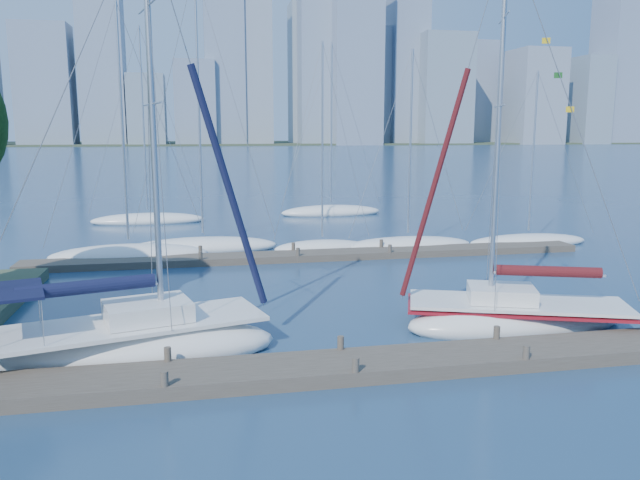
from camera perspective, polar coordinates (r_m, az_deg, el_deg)
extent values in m
plane|color=navy|center=(18.14, 2.54, -12.08)|extent=(700.00, 700.00, 0.00)
cube|color=#463E33|center=(18.07, 2.54, -11.49)|extent=(26.00, 2.00, 0.40)
cube|color=#463E33|center=(33.55, -0.55, -1.43)|extent=(30.00, 1.80, 0.36)
cube|color=#38472D|center=(336.43, -10.50, 8.64)|extent=(800.00, 100.00, 1.50)
ellipsoid|color=white|center=(20.23, -17.10, -9.37)|extent=(9.35, 5.14, 1.56)
cube|color=white|center=(20.01, -17.21, -7.40)|extent=(8.66, 4.74, 0.12)
cube|color=white|center=(20.00, -15.49, -6.23)|extent=(2.91, 2.48, 0.57)
cylinder|color=silver|center=(19.32, -15.04, 10.16)|extent=(0.19, 0.19, 11.89)
cylinder|color=silver|center=(19.57, -20.47, -4.33)|extent=(4.09, 1.20, 0.10)
cylinder|color=black|center=(19.55, -20.49, -4.04)|extent=(3.85, 1.42, 0.42)
cube|color=black|center=(19.45, -26.78, -4.24)|extent=(2.46, 2.88, 0.08)
ellipsoid|color=white|center=(23.04, 17.52, -7.09)|extent=(8.38, 5.10, 1.40)
cube|color=white|center=(22.86, 17.61, -5.52)|extent=(7.76, 4.71, 0.11)
cube|color=white|center=(22.70, 16.25, -4.71)|extent=(2.67, 2.34, 0.51)
cylinder|color=silver|center=(21.94, 16.02, 10.11)|extent=(0.17, 0.17, 12.15)
cylinder|color=silver|center=(22.79, 20.12, -2.94)|extent=(3.59, 1.34, 0.09)
cylinder|color=#3E0D0F|center=(22.77, 20.13, -2.71)|extent=(3.40, 1.50, 0.37)
cube|color=maroon|center=(22.91, 17.58, -5.90)|extent=(7.95, 4.86, 0.09)
ellipsoid|color=white|center=(34.83, -17.04, -1.37)|extent=(8.70, 4.64, 1.24)
cylinder|color=silver|center=(34.20, -17.64, 10.10)|extent=(0.13, 0.13, 12.08)
ellipsoid|color=white|center=(36.40, -10.61, -0.64)|extent=(8.77, 5.15, 1.17)
cylinder|color=silver|center=(35.82, -11.03, 12.04)|extent=(0.13, 0.13, 14.31)
ellipsoid|color=white|center=(35.68, 0.21, -0.75)|extent=(5.56, 1.98, 0.95)
cylinder|color=silver|center=(35.06, 0.21, 9.01)|extent=(0.10, 0.10, 10.71)
ellipsoid|color=white|center=(36.64, 8.03, -0.52)|extent=(8.03, 3.85, 1.08)
cylinder|color=silver|center=(36.05, 8.26, 8.76)|extent=(0.12, 0.12, 10.25)
ellipsoid|color=white|center=(39.67, 18.48, -0.17)|extent=(7.77, 4.05, 0.99)
cylinder|color=silver|center=(39.14, 18.92, 7.59)|extent=(0.11, 0.11, 9.29)
ellipsoid|color=white|center=(48.34, -15.44, 1.75)|extent=(8.57, 3.96, 1.12)
cylinder|color=silver|center=(47.89, -15.86, 10.53)|extent=(0.12, 0.12, 13.15)
ellipsoid|color=white|center=(51.14, 1.02, 2.56)|extent=(8.33, 2.70, 1.19)
cylinder|color=silver|center=(50.72, 1.05, 10.55)|extent=(0.13, 0.13, 12.49)
cube|color=slate|center=(311.50, -23.85, 12.79)|extent=(23.74, 17.63, 53.33)
cube|color=#8792A2|center=(328.95, -19.08, 11.83)|extent=(14.23, 17.61, 41.15)
cube|color=gray|center=(302.20, -15.54, 11.35)|extent=(16.49, 19.81, 31.98)
cube|color=slate|center=(303.28, -11.36, 12.16)|extent=(18.72, 16.86, 38.86)
cube|color=#8792A2|center=(308.50, -6.54, 15.82)|extent=(21.29, 14.99, 77.22)
cube|color=gray|center=(327.02, -1.22, 14.85)|extent=(17.03, 17.46, 69.34)
cube|color=slate|center=(306.02, 3.32, 16.16)|extent=(22.57, 18.95, 79.80)
cube|color=#8792A2|center=(326.08, 6.15, 13.73)|extent=(13.21, 17.11, 57.08)
cube|color=gray|center=(319.87, 11.25, 13.32)|extent=(24.81, 18.80, 53.17)
cube|color=slate|center=(359.73, 14.15, 12.90)|extent=(17.51, 17.52, 54.08)
cube|color=#8792A2|center=(340.16, 19.01, 12.23)|extent=(22.91, 23.94, 46.81)
cube|color=gray|center=(356.20, 23.32, 11.61)|extent=(15.20, 21.38, 43.87)
cube|color=slate|center=(371.01, 25.77, 13.93)|extent=(22.44, 23.60, 77.32)
cube|color=slate|center=(313.97, -19.56, 19.56)|extent=(19.25, 18.00, 124.19)
cube|color=slate|center=(309.43, -8.78, 17.53)|extent=(18.23, 18.00, 96.31)
cube|color=slate|center=(314.67, -0.17, 17.49)|extent=(19.00, 18.00, 96.00)
cube|color=slate|center=(325.35, 7.95, 15.98)|extent=(17.90, 18.00, 82.84)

